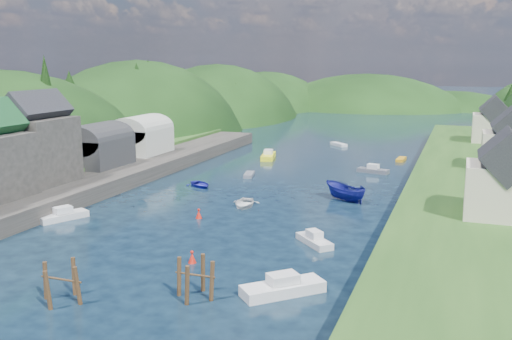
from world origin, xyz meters
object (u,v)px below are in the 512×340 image
at_px(piling_cluster_near, 62,287).
at_px(piling_cluster_far, 195,282).
at_px(channel_buoy_near, 192,257).
at_px(channel_buoy_far, 199,214).

xyz_separation_m(piling_cluster_near, piling_cluster_far, (8.64, 3.88, 0.05)).
distance_m(channel_buoy_near, channel_buoy_far, 13.84).
relative_size(piling_cluster_near, channel_buoy_far, 3.10).
bearing_deg(piling_cluster_far, piling_cluster_near, -155.84).
bearing_deg(channel_buoy_far, channel_buoy_near, -66.59).
relative_size(piling_cluster_far, channel_buoy_near, 3.21).
xyz_separation_m(piling_cluster_near, channel_buoy_far, (-0.31, 23.00, -0.66)).
distance_m(piling_cluster_near, channel_buoy_near, 11.55).
relative_size(piling_cluster_far, channel_buoy_far, 3.21).
relative_size(piling_cluster_near, channel_buoy_near, 3.10).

